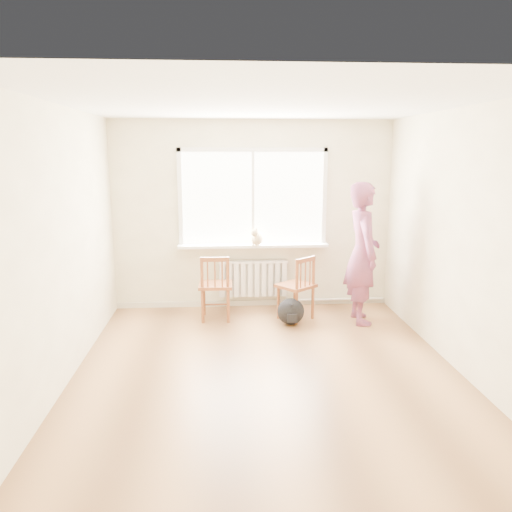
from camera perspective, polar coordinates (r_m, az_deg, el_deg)
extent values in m
plane|color=#A87445|center=(5.41, 1.21, -12.79)|extent=(4.50, 4.50, 0.00)
plane|color=white|center=(4.94, 1.35, 17.03)|extent=(4.50, 4.50, 0.00)
cube|color=#F3E9C2|center=(7.22, -0.37, 4.65)|extent=(4.00, 0.01, 2.70)
cube|color=white|center=(7.17, -0.36, 6.62)|extent=(2.00, 0.02, 1.30)
cube|color=white|center=(7.12, -0.36, 12.06)|extent=(2.12, 0.05, 0.06)
cube|color=white|center=(7.16, -8.66, 6.47)|extent=(0.06, 0.05, 1.42)
cube|color=white|center=(7.29, 7.81, 6.59)|extent=(0.06, 0.05, 1.42)
cube|color=white|center=(7.15, -0.35, 6.60)|extent=(0.04, 0.05, 1.30)
cube|color=white|center=(7.17, -0.31, 1.21)|extent=(2.15, 0.22, 0.04)
cube|color=white|center=(7.34, -0.34, -2.58)|extent=(1.00, 0.02, 0.55)
cube|color=white|center=(7.29, -0.31, -2.68)|extent=(1.00, 0.10, 0.51)
cube|color=white|center=(7.23, -0.31, -0.68)|extent=(1.00, 0.12, 0.03)
cylinder|color=silver|center=(7.60, 9.15, -4.92)|extent=(1.40, 0.04, 0.04)
cube|color=beige|center=(7.48, -0.35, -5.37)|extent=(4.00, 0.03, 0.08)
cube|color=brown|center=(6.80, -4.65, -3.32)|extent=(0.46, 0.43, 0.04)
cylinder|color=brown|center=(7.03, -3.18, -4.83)|extent=(0.04, 0.04, 0.48)
cylinder|color=brown|center=(7.04, -5.96, -4.85)|extent=(0.04, 0.04, 0.48)
cylinder|color=brown|center=(6.70, -3.20, -5.67)|extent=(0.04, 0.04, 0.48)
cylinder|color=brown|center=(6.71, -6.11, -5.68)|extent=(0.04, 0.04, 0.48)
cylinder|color=brown|center=(6.64, -3.22, -3.92)|extent=(0.04, 0.04, 0.90)
cylinder|color=brown|center=(6.65, -6.15, -3.94)|extent=(0.04, 0.04, 0.90)
cube|color=brown|center=(6.54, -4.75, -0.39)|extent=(0.37, 0.05, 0.06)
cylinder|color=brown|center=(6.58, -3.89, -2.01)|extent=(0.02, 0.02, 0.36)
cylinder|color=brown|center=(6.59, -4.72, -2.02)|extent=(0.02, 0.02, 0.36)
cylinder|color=brown|center=(6.59, -5.55, -2.02)|extent=(0.02, 0.02, 0.36)
cube|color=brown|center=(6.81, 4.57, -3.39)|extent=(0.60, 0.60, 0.04)
cylinder|color=brown|center=(7.10, 4.44, -4.72)|extent=(0.04, 0.04, 0.47)
cylinder|color=brown|center=(6.86, 2.56, -5.28)|extent=(0.04, 0.04, 0.47)
cylinder|color=brown|center=(6.89, 6.50, -5.28)|extent=(0.04, 0.04, 0.47)
cylinder|color=brown|center=(6.65, 4.64, -5.88)|extent=(0.04, 0.04, 0.47)
cylinder|color=brown|center=(6.83, 6.54, -3.61)|extent=(0.04, 0.04, 0.89)
cylinder|color=brown|center=(6.59, 4.67, -4.15)|extent=(0.04, 0.04, 0.89)
cube|color=brown|center=(6.61, 5.70, -0.44)|extent=(0.30, 0.26, 0.06)
cylinder|color=brown|center=(6.72, 6.19, -1.88)|extent=(0.02, 0.02, 0.35)
cylinder|color=brown|center=(6.65, 5.66, -2.02)|extent=(0.02, 0.02, 0.35)
cylinder|color=brown|center=(6.58, 5.13, -2.15)|extent=(0.02, 0.02, 0.35)
imported|color=#CE446C|center=(6.73, 12.08, 0.31)|extent=(0.45, 0.69, 1.88)
ellipsoid|color=beige|center=(7.09, 0.10, 2.05)|extent=(0.26, 0.31, 0.20)
sphere|color=beige|center=(6.95, -0.18, 2.68)|extent=(0.11, 0.11, 0.11)
cone|color=beige|center=(6.95, -0.41, 3.13)|extent=(0.04, 0.04, 0.04)
cone|color=beige|center=(6.93, 0.06, 3.11)|extent=(0.04, 0.04, 0.04)
cylinder|color=beige|center=(7.23, 0.39, 1.77)|extent=(0.08, 0.18, 0.02)
cylinder|color=beige|center=(7.01, -0.35, 1.54)|extent=(0.02, 0.02, 0.10)
cylinder|color=beige|center=(6.99, 0.12, 1.51)|extent=(0.02, 0.02, 0.10)
ellipsoid|color=black|center=(6.66, 4.00, -6.34)|extent=(0.38, 0.30, 0.36)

